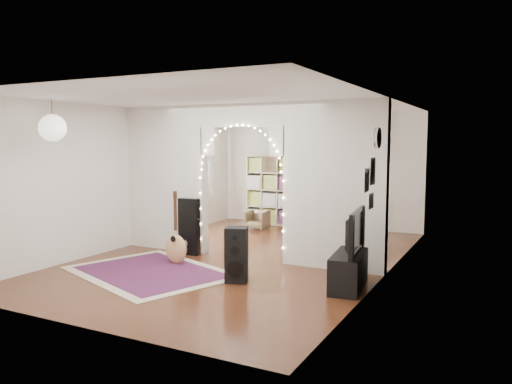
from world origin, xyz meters
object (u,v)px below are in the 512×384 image
at_px(acoustic_guitar, 176,237).
at_px(dining_chair_right, 333,230).
at_px(floor_speaker, 236,255).
at_px(bookcase, 280,190).
at_px(media_console, 349,271).
at_px(dining_chair_left, 258,220).
at_px(dining_table, 336,200).

height_order(acoustic_guitar, dining_chair_right, acoustic_guitar).
bearing_deg(acoustic_guitar, floor_speaker, -7.55).
distance_m(acoustic_guitar, bookcase, 4.44).
bearing_deg(acoustic_guitar, media_console, 10.07).
height_order(floor_speaker, media_console, floor_speaker).
height_order(floor_speaker, bookcase, bookcase).
relative_size(floor_speaker, bookcase, 0.47).
xyz_separation_m(acoustic_guitar, floor_speaker, (1.44, -0.48, -0.05)).
bearing_deg(dining_chair_left, bookcase, 76.18).
bearing_deg(bookcase, dining_chair_right, -62.68).
bearing_deg(dining_chair_left, media_console, -47.38).
relative_size(media_console, dining_chair_right, 1.71).
bearing_deg(media_console, dining_chair_left, 125.07).
xyz_separation_m(media_console, bookcase, (-3.09, 4.47, 0.61)).
bearing_deg(dining_table, bookcase, 179.24).
relative_size(dining_table, dining_chair_right, 2.07).
distance_m(floor_speaker, bookcase, 5.16).
xyz_separation_m(floor_speaker, media_console, (1.55, 0.43, -0.16)).
relative_size(floor_speaker, media_console, 0.81).
relative_size(media_console, dining_chair_left, 2.11).
relative_size(bookcase, dining_chair_right, 2.95).
distance_m(floor_speaker, media_console, 1.62).
height_order(acoustic_guitar, dining_chair_left, acoustic_guitar).
height_order(floor_speaker, dining_chair_left, floor_speaker).
bearing_deg(floor_speaker, media_console, -4.80).
bearing_deg(dining_chair_left, dining_chair_right, -20.07).
height_order(dining_table, dining_chair_right, dining_table).
bearing_deg(media_console, bookcase, 117.81).
bearing_deg(floor_speaker, dining_table, 70.69).
distance_m(acoustic_guitar, dining_chair_left, 3.65).
relative_size(dining_table, dining_chair_left, 2.55).
distance_m(bookcase, dining_table, 1.45).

